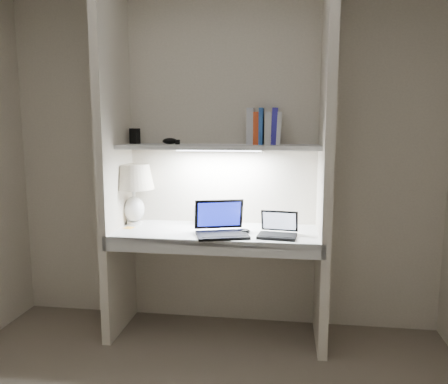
% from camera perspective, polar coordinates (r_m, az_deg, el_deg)
% --- Properties ---
extents(back_wall, '(3.20, 0.01, 2.50)m').
position_cam_1_polar(back_wall, '(3.26, -0.23, 4.31)').
color(back_wall, beige).
rests_on(back_wall, floor).
extents(alcove_panel_left, '(0.06, 0.55, 2.50)m').
position_cam_1_polar(alcove_panel_left, '(3.19, -14.08, 3.95)').
color(alcove_panel_left, beige).
rests_on(alcove_panel_left, floor).
extents(alcove_panel_right, '(0.06, 0.55, 2.50)m').
position_cam_1_polar(alcove_panel_right, '(2.97, 13.10, 3.66)').
color(alcove_panel_right, beige).
rests_on(alcove_panel_right, floor).
extents(desk, '(1.40, 0.55, 0.04)m').
position_cam_1_polar(desk, '(3.07, -0.96, -5.41)').
color(desk, white).
rests_on(desk, alcove_panel_left).
extents(desk_apron, '(1.46, 0.03, 0.10)m').
position_cam_1_polar(desk_apron, '(2.83, -1.78, -7.25)').
color(desk_apron, silver).
rests_on(desk_apron, desk).
extents(shelf, '(1.40, 0.36, 0.03)m').
position_cam_1_polar(shelf, '(3.08, -0.71, 5.92)').
color(shelf, silver).
rests_on(shelf, back_wall).
extents(strip_light, '(0.60, 0.04, 0.02)m').
position_cam_1_polar(strip_light, '(3.08, -0.71, 5.51)').
color(strip_light, white).
rests_on(strip_light, shelf).
extents(table_lamp, '(0.31, 0.31, 0.45)m').
position_cam_1_polar(table_lamp, '(3.29, -11.75, 1.05)').
color(table_lamp, white).
rests_on(table_lamp, desk).
extents(laptop_main, '(0.41, 0.38, 0.23)m').
position_cam_1_polar(laptop_main, '(2.95, -0.40, -4.58)').
color(laptop_main, black).
rests_on(laptop_main, desk).
extents(laptop_netbook, '(0.27, 0.24, 0.16)m').
position_cam_1_polar(laptop_netbook, '(2.93, 7.06, -5.00)').
color(laptop_netbook, black).
rests_on(laptop_netbook, desk).
extents(speaker, '(0.12, 0.10, 0.14)m').
position_cam_1_polar(speaker, '(3.26, -2.98, -2.96)').
color(speaker, silver).
rests_on(speaker, desk).
extents(mouse, '(0.10, 0.07, 0.03)m').
position_cam_1_polar(mouse, '(2.99, 2.60, -5.11)').
color(mouse, black).
rests_on(mouse, desk).
extents(cable_coil, '(0.13, 0.13, 0.01)m').
position_cam_1_polar(cable_coil, '(3.02, 2.50, -5.17)').
color(cable_coil, black).
rests_on(cable_coil, desk).
extents(sticky_note, '(0.08, 0.08, 0.00)m').
position_cam_1_polar(sticky_note, '(3.22, -12.34, -4.57)').
color(sticky_note, yellow).
rests_on(sticky_note, desk).
extents(book_row, '(0.24, 0.17, 0.26)m').
position_cam_1_polar(book_row, '(3.13, 5.24, 8.41)').
color(book_row, silver).
rests_on(book_row, shelf).
extents(shelf_box, '(0.08, 0.07, 0.11)m').
position_cam_1_polar(shelf_box, '(3.32, -11.57, 7.17)').
color(shelf_box, black).
rests_on(shelf_box, shelf).
extents(shelf_gadget, '(0.13, 0.11, 0.05)m').
position_cam_1_polar(shelf_gadget, '(3.16, -7.09, 6.62)').
color(shelf_gadget, black).
rests_on(shelf_gadget, shelf).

